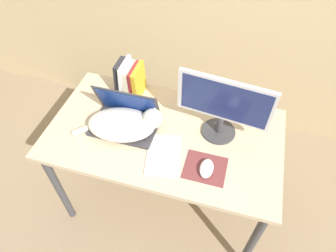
{
  "coord_description": "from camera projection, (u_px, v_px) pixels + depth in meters",
  "views": [
    {
      "loc": [
        0.31,
        -0.65,
        1.97
      ],
      "look_at": [
        0.03,
        0.32,
        0.83
      ],
      "focal_mm": 32.0,
      "sensor_mm": 36.0,
      "label": 1
    }
  ],
  "objects": [
    {
      "name": "computer_mouse",
      "position": [
        207.0,
        168.0,
        1.45
      ],
      "size": [
        0.07,
        0.11,
        0.03
      ],
      "color": "silver",
      "rests_on": "mousepad"
    },
    {
      "name": "desk",
      "position": [
        164.0,
        141.0,
        1.68
      ],
      "size": [
        1.26,
        0.71,
        0.73
      ],
      "color": "tan",
      "rests_on": "ground_plane"
    },
    {
      "name": "mousepad",
      "position": [
        205.0,
        168.0,
        1.47
      ],
      "size": [
        0.21,
        0.18,
        0.0
      ],
      "color": "brown",
      "rests_on": "desk"
    },
    {
      "name": "book_row",
      "position": [
        130.0,
        79.0,
        1.76
      ],
      "size": [
        0.15,
        0.16,
        0.22
      ],
      "color": "#232328",
      "rests_on": "desk"
    },
    {
      "name": "notepad",
      "position": [
        163.0,
        155.0,
        1.52
      ],
      "size": [
        0.21,
        0.28,
        0.01
      ],
      "color": "silver",
      "rests_on": "desk"
    },
    {
      "name": "cat",
      "position": [
        125.0,
        124.0,
        1.59
      ],
      "size": [
        0.46,
        0.29,
        0.14
      ],
      "color": "beige",
      "rests_on": "desk"
    },
    {
      "name": "laptop",
      "position": [
        125.0,
        119.0,
        1.63
      ],
      "size": [
        0.35,
        0.23,
        0.23
      ],
      "color": "#2D2D33",
      "rests_on": "desk"
    },
    {
      "name": "ground_plane",
      "position": [
        150.0,
        245.0,
        1.94
      ],
      "size": [
        12.0,
        12.0,
        0.0
      ],
      "primitive_type": "plane",
      "color": "#847056"
    },
    {
      "name": "external_monitor",
      "position": [
        223.0,
        105.0,
        1.47
      ],
      "size": [
        0.47,
        0.18,
        0.36
      ],
      "color": "#333338",
      "rests_on": "desk"
    }
  ]
}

